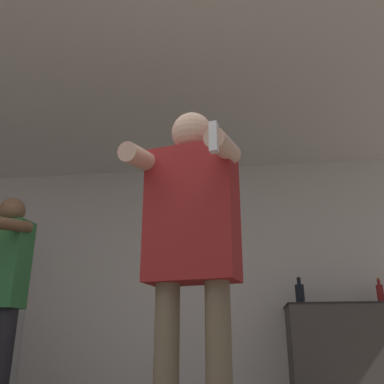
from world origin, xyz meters
name	(u,v)px	position (x,y,z in m)	size (l,w,h in m)	color
wall_back	(170,281)	(0.00, 3.27, 1.27)	(7.00, 0.06, 2.55)	silver
ceiling_slab	(137,89)	(0.00, 1.62, 2.57)	(7.00, 3.76, 0.05)	silver
counter	(355,362)	(1.73, 2.95, 0.49)	(1.14, 0.60, 0.98)	#47423D
bottle_short_whiskey	(300,294)	(1.31, 2.98, 1.09)	(0.08, 0.08, 0.27)	black
bottle_green_wine	(380,293)	(2.04, 2.98, 1.08)	(0.06, 0.06, 0.25)	maroon
person_woman_foreground	(191,239)	(0.56, 0.72, 1.10)	(0.57, 0.51, 1.78)	#75664C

